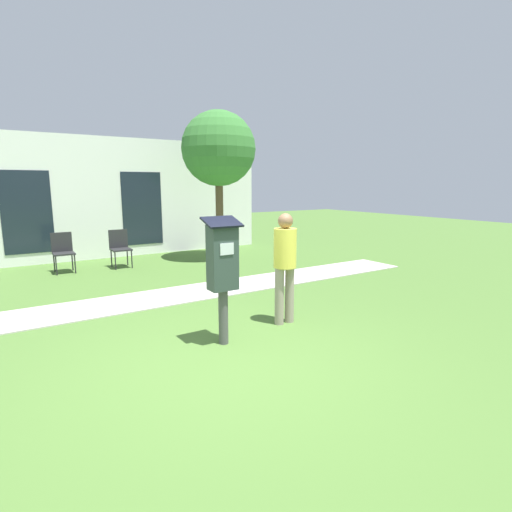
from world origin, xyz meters
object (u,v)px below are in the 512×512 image
(person_standing, at_px, (285,260))
(outdoor_chair_middle, at_px, (120,245))
(outdoor_chair_left, at_px, (63,249))
(parking_meter, at_px, (223,264))

(person_standing, distance_m, outdoor_chair_middle, 5.40)
(outdoor_chair_middle, bearing_deg, outdoor_chair_left, 163.40)
(person_standing, bearing_deg, parking_meter, -178.29)
(person_standing, xyz_separation_m, outdoor_chair_left, (-2.18, 5.42, -0.40))
(parking_meter, xyz_separation_m, person_standing, (1.09, 0.19, -0.09))
(parking_meter, xyz_separation_m, outdoor_chair_middle, (0.14, 5.49, -0.49))
(person_standing, relative_size, outdoor_chair_middle, 1.76)
(person_standing, relative_size, outdoor_chair_left, 1.76)
(parking_meter, relative_size, person_standing, 1.01)
(parking_meter, bearing_deg, outdoor_chair_left, 101.00)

